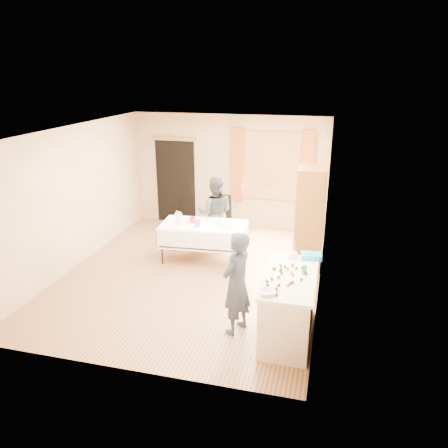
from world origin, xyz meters
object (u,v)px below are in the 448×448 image
(cabinet, at_px, (310,219))
(counter, at_px, (289,306))
(chair, at_px, (220,227))
(woman, at_px, (215,213))
(girl, at_px, (237,283))
(party_table, at_px, (204,239))

(cabinet, bearing_deg, counter, -92.43)
(chair, xyz_separation_m, woman, (0.01, -0.40, 0.46))
(chair, height_order, girl, girl)
(party_table, distance_m, woman, 0.74)
(cabinet, bearing_deg, woman, 166.08)
(counter, distance_m, party_table, 2.87)
(cabinet, bearing_deg, chair, 155.69)
(girl, bearing_deg, chair, -139.11)
(counter, height_order, woman, woman)
(girl, height_order, woman, woman)
(cabinet, relative_size, woman, 1.25)
(counter, height_order, girl, girl)
(counter, relative_size, chair, 1.45)
(cabinet, height_order, party_table, cabinet)
(counter, bearing_deg, party_table, 130.98)
(counter, distance_m, woman, 3.39)
(cabinet, height_order, counter, cabinet)
(party_table, distance_m, chair, 1.08)
(counter, bearing_deg, cabinet, 87.57)
(party_table, relative_size, woman, 1.12)
(woman, bearing_deg, chair, -97.14)
(party_table, bearing_deg, counter, -53.23)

